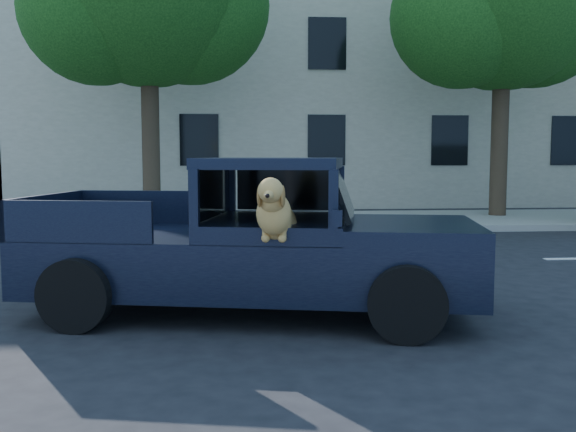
# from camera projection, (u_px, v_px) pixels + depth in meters

# --- Properties ---
(ground) EXTENTS (120.00, 120.00, 0.00)m
(ground) POSITION_uv_depth(u_px,v_px,m) (413.00, 314.00, 7.02)
(ground) COLOR black
(ground) RESTS_ON ground
(far_sidewalk) EXTENTS (60.00, 4.00, 0.15)m
(far_sidewalk) POSITION_uv_depth(u_px,v_px,m) (311.00, 221.00, 16.13)
(far_sidewalk) COLOR gray
(far_sidewalk) RESTS_ON ground
(lane_stripes) EXTENTS (21.60, 0.14, 0.01)m
(lane_stripes) POSITION_uv_depth(u_px,v_px,m) (475.00, 260.00, 10.56)
(lane_stripes) COLOR silver
(lane_stripes) RESTS_ON ground
(building_main) EXTENTS (26.00, 6.00, 9.00)m
(building_main) POSITION_uv_depth(u_px,v_px,m) (370.00, 78.00, 23.21)
(building_main) COLOR beige
(building_main) RESTS_ON ground
(pickup_truck) EXTENTS (5.03, 2.88, 1.70)m
(pickup_truck) POSITION_uv_depth(u_px,v_px,m) (246.00, 262.00, 6.98)
(pickup_truck) COLOR black
(pickup_truck) RESTS_ON ground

